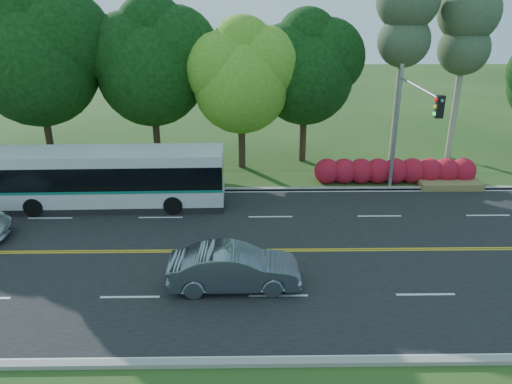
{
  "coord_description": "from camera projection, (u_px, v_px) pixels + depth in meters",
  "views": [
    {
      "loc": [
        -1.57,
        -19.22,
        10.51
      ],
      "look_at": [
        -1.25,
        2.0,
        1.97
      ],
      "focal_mm": 35.0,
      "sensor_mm": 36.0,
      "label": 1
    }
  ],
  "objects": [
    {
      "name": "tree_row",
      "position": [
        190.0,
        58.0,
        30.44
      ],
      "size": [
        44.7,
        9.1,
        13.84
      ],
      "color": "black",
      "rests_on": "ground"
    },
    {
      "name": "road",
      "position": [
        285.0,
        250.0,
        21.77
      ],
      "size": [
        60.0,
        14.0,
        0.02
      ],
      "primitive_type": "cube",
      "color": "black",
      "rests_on": "ground"
    },
    {
      "name": "sedan",
      "position": [
        234.0,
        268.0,
        18.79
      ],
      "size": [
        4.99,
        1.85,
        1.63
      ],
      "primitive_type": "imported",
      "rotation": [
        0.0,
        0.0,
        1.6
      ],
      "color": "slate",
      "rests_on": "road"
    },
    {
      "name": "ground",
      "position": [
        285.0,
        251.0,
        21.77
      ],
      "size": [
        120.0,
        120.0,
        0.0
      ],
      "primitive_type": "plane",
      "color": "#1F4316",
      "rests_on": "ground"
    },
    {
      "name": "traffic_signal",
      "position": [
        408.0,
        116.0,
        25.13
      ],
      "size": [
        0.42,
        6.1,
        7.0
      ],
      "color": "gray",
      "rests_on": "ground"
    },
    {
      "name": "lane_markings",
      "position": [
        283.0,
        250.0,
        21.76
      ],
      "size": [
        57.6,
        13.82,
        0.0
      ],
      "color": "gold",
      "rests_on": "road"
    },
    {
      "name": "curb_south",
      "position": [
        302.0,
        362.0,
        15.11
      ],
      "size": [
        60.0,
        0.3,
        0.15
      ],
      "primitive_type": "cube",
      "color": "gray",
      "rests_on": "ground"
    },
    {
      "name": "bougainvillea_hedge",
      "position": [
        398.0,
        172.0,
        29.17
      ],
      "size": [
        9.5,
        2.25,
        1.5
      ],
      "color": "maroon",
      "rests_on": "ground"
    },
    {
      "name": "grass_verge",
      "position": [
        275.0,
        178.0,
        30.1
      ],
      "size": [
        60.0,
        4.0,
        0.1
      ],
      "primitive_type": "cube",
      "color": "#1F4316",
      "rests_on": "ground"
    },
    {
      "name": "transit_bus",
      "position": [
        111.0,
        179.0,
        25.72
      ],
      "size": [
        11.62,
        2.73,
        3.03
      ],
      "rotation": [
        0.0,
        0.0,
        0.02
      ],
      "color": "silver",
      "rests_on": "road"
    },
    {
      "name": "curb_north",
      "position": [
        276.0,
        189.0,
        28.38
      ],
      "size": [
        60.0,
        0.3,
        0.15
      ],
      "primitive_type": "cube",
      "color": "gray",
      "rests_on": "ground"
    }
  ]
}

